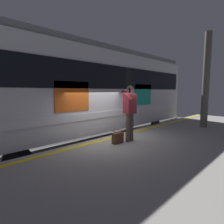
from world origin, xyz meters
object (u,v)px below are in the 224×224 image
object	(u,v)px
passenger	(130,109)
handbag	(118,137)
station_column	(206,80)
train_carriage	(91,89)

from	to	relation	value
passenger	handbag	distance (m)	0.97
passenger	station_column	world-z (taller)	station_column
station_column	passenger	bearing A→B (deg)	-11.85
passenger	handbag	world-z (taller)	passenger
train_carriage	station_column	bearing A→B (deg)	132.20
train_carriage	station_column	world-z (taller)	station_column
handbag	station_column	distance (m)	5.07
handbag	station_column	bearing A→B (deg)	167.99
passenger	station_column	xyz separation A→B (m)	(-4.17, 0.87, 1.01)
handbag	station_column	world-z (taller)	station_column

